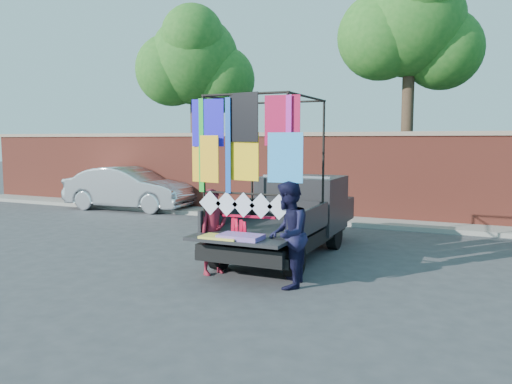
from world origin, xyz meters
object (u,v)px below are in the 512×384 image
at_px(woman, 214,232).
at_px(man, 288,234).
at_px(pickup_truck, 294,215).
at_px(sedan, 129,188).

bearing_deg(woman, man, -72.25).
bearing_deg(pickup_truck, woman, -106.47).
bearing_deg(woman, pickup_truck, 9.23).
distance_m(woman, man, 1.50).
relative_size(woman, man, 0.88).
bearing_deg(pickup_truck, sedan, 153.17).
xyz_separation_m(woman, man, (1.48, -0.21, 0.10)).
height_order(pickup_truck, man, pickup_truck).
distance_m(pickup_truck, sedan, 8.22).
relative_size(pickup_truck, woman, 3.29).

